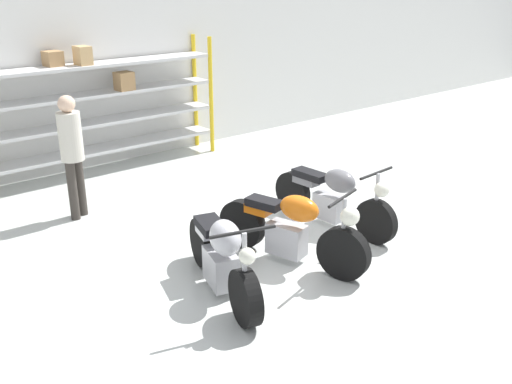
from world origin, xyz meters
TOP-DOWN VIEW (x-y plane):
  - ground_plane at (0.00, 0.00)m, footprint 30.00×30.00m
  - back_wall at (0.00, 4.76)m, footprint 30.00×0.08m
  - shelving_rack at (-0.36, 4.40)m, footprint 4.65×0.63m
  - motorcycle_silver at (-1.08, -0.34)m, footprint 0.85×1.92m
  - motorcycle_orange at (-0.02, -0.31)m, footprint 0.84×2.03m
  - motorcycle_grey at (1.13, 0.12)m, footprint 0.66×2.09m
  - person_browsing at (-1.46, 2.66)m, footprint 0.44×0.44m

SIDE VIEW (x-z plane):
  - ground_plane at x=0.00m, z-range 0.00..0.00m
  - motorcycle_silver at x=-1.08m, z-range -0.08..0.93m
  - motorcycle_orange at x=-0.02m, z-range -0.07..0.94m
  - motorcycle_grey at x=1.13m, z-range -0.05..0.92m
  - person_browsing at x=-1.46m, z-range 0.16..1.94m
  - shelving_rack at x=-0.36m, z-range 0.09..2.30m
  - back_wall at x=0.00m, z-range 0.00..3.60m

